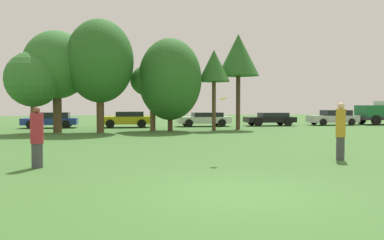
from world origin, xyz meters
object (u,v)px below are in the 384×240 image
at_px(parked_car_yellow, 127,119).
at_px(person_thrower, 37,137).
at_px(tree_6, 238,56).
at_px(parked_car_black, 271,119).
at_px(parked_car_white, 204,119).
at_px(person_catcher, 341,131).
at_px(frisbee, 223,99).
at_px(tree_1, 57,65).
at_px(tree_3, 153,81).
at_px(tree_0, 33,79).
at_px(tree_5, 214,67).
at_px(parked_car_silver, 334,117).
at_px(parked_car_blue, 51,120).
at_px(tree_4, 170,79).
at_px(tree_2, 100,61).

bearing_deg(parked_car_yellow, person_thrower, 81.58).
xyz_separation_m(person_thrower, tree_6, (11.39, 15.95, 4.51)).
relative_size(tree_6, parked_car_black, 1.62).
bearing_deg(parked_car_white, person_catcher, 90.63).
relative_size(frisbee, parked_car_black, 0.06).
xyz_separation_m(tree_1, parked_car_white, (11.12, 5.16, -3.77)).
xyz_separation_m(tree_3, tree_6, (6.30, 0.15, 1.95)).
relative_size(tree_0, tree_1, 0.78).
bearing_deg(tree_1, tree_0, -146.96).
xyz_separation_m(frisbee, parked_car_white, (4.21, 20.33, -1.41)).
bearing_deg(tree_6, tree_0, -173.68).
bearing_deg(tree_5, parked_car_silver, 22.10).
relative_size(tree_6, parked_car_silver, 1.60).
bearing_deg(parked_car_silver, tree_6, 23.52).
height_order(frisbee, parked_car_black, frisbee).
height_order(parked_car_blue, parked_car_white, parked_car_blue).
bearing_deg(person_catcher, frisbee, -3.82).
relative_size(parked_car_blue, parked_car_white, 0.94).
bearing_deg(tree_3, tree_4, -27.50).
xyz_separation_m(frisbee, tree_6, (5.70, 15.86, 3.38)).
relative_size(parked_car_blue, parked_car_silver, 0.96).
bearing_deg(frisbee, parked_car_black, 63.52).
bearing_deg(tree_0, person_thrower, -79.97).
bearing_deg(person_catcher, parked_car_white, -88.89).
xyz_separation_m(parked_car_yellow, parked_car_silver, (18.16, -0.06, 0.00)).
distance_m(parked_car_white, parked_car_silver, 11.74).
distance_m(tree_5, parked_car_white, 6.57).
distance_m(tree_0, parked_car_white, 14.10).
bearing_deg(parked_car_silver, person_thrower, 44.26).
distance_m(person_catcher, parked_car_yellow, 21.40).
relative_size(tree_4, tree_6, 0.91).
height_order(tree_3, tree_5, tree_5).
distance_m(parked_car_blue, parked_car_black, 18.05).
distance_m(frisbee, parked_car_blue, 22.14).
bearing_deg(person_catcher, parked_car_blue, -58.43).
bearing_deg(tree_5, tree_4, 178.77).
bearing_deg(tree_1, tree_4, -0.44).
xyz_separation_m(parked_car_black, parked_car_silver, (5.93, -0.05, 0.06)).
relative_size(tree_1, tree_2, 0.90).
xyz_separation_m(person_catcher, parked_car_black, (6.05, 20.48, -0.36)).
relative_size(person_catcher, parked_car_black, 0.45).
xyz_separation_m(tree_5, parked_car_yellow, (-5.88, 5.05, -3.81)).
distance_m(parked_car_black, parked_car_silver, 5.93).
distance_m(tree_2, tree_6, 9.98).
height_order(tree_0, tree_4, tree_4).
height_order(tree_0, parked_car_white, tree_0).
relative_size(person_catcher, tree_4, 0.30).
bearing_deg(parked_car_silver, parked_car_black, 0.81).
bearing_deg(person_catcher, person_thrower, 0.00).
relative_size(tree_6, parked_car_blue, 1.67).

